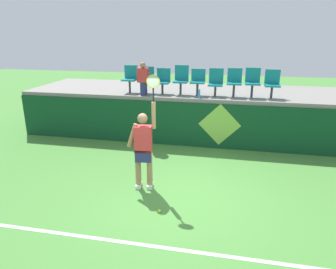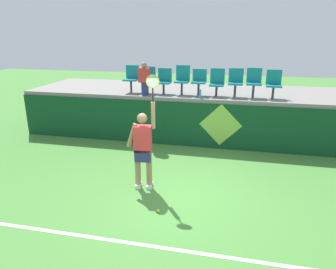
{
  "view_description": "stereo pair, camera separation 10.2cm",
  "coord_description": "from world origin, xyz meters",
  "px_view_note": "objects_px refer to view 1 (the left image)",
  "views": [
    {
      "loc": [
        1.08,
        -5.88,
        3.43
      ],
      "look_at": [
        -0.38,
        1.14,
        1.03
      ],
      "focal_mm": 33.39,
      "sensor_mm": 36.0,
      "label": 1
    },
    {
      "loc": [
        1.18,
        -5.86,
        3.43
      ],
      "look_at": [
        -0.38,
        1.14,
        1.03
      ],
      "focal_mm": 33.39,
      "sensor_mm": 36.0,
      "label": 2
    }
  ],
  "objects_px": {
    "stadium_chair_2": "(163,80)",
    "stadium_chair_7": "(253,81)",
    "spectator_0": "(143,78)",
    "stadium_chair_8": "(272,83)",
    "tennis_player": "(144,147)",
    "water_bottle": "(199,94)",
    "stadium_chair_3": "(181,78)",
    "stadium_chair_6": "(234,81)",
    "stadium_chair_0": "(130,77)",
    "stadium_chair_5": "(216,81)",
    "stadium_chair_1": "(147,78)",
    "stadium_chair_4": "(198,80)",
    "tennis_ball": "(159,211)"
  },
  "relations": [
    {
      "from": "stadium_chair_6",
      "to": "spectator_0",
      "type": "bearing_deg",
      "value": -171.68
    },
    {
      "from": "stadium_chair_2",
      "to": "stadium_chair_7",
      "type": "distance_m",
      "value": 2.77
    },
    {
      "from": "water_bottle",
      "to": "stadium_chair_4",
      "type": "distance_m",
      "value": 0.59
    },
    {
      "from": "stadium_chair_0",
      "to": "stadium_chair_7",
      "type": "bearing_deg",
      "value": 0.01
    },
    {
      "from": "stadium_chair_1",
      "to": "stadium_chair_0",
      "type": "bearing_deg",
      "value": -179.99
    },
    {
      "from": "stadium_chair_0",
      "to": "stadium_chair_2",
      "type": "distance_m",
      "value": 1.09
    },
    {
      "from": "stadium_chair_1",
      "to": "stadium_chair_8",
      "type": "bearing_deg",
      "value": 0.01
    },
    {
      "from": "stadium_chair_1",
      "to": "stadium_chair_6",
      "type": "xyz_separation_m",
      "value": [
        2.77,
        -0.0,
        0.01
      ]
    },
    {
      "from": "stadium_chair_0",
      "to": "water_bottle",
      "type": "bearing_deg",
      "value": -11.84
    },
    {
      "from": "tennis_player",
      "to": "stadium_chair_7",
      "type": "xyz_separation_m",
      "value": [
        2.41,
        3.53,
        1.0
      ]
    },
    {
      "from": "stadium_chair_8",
      "to": "tennis_player",
      "type": "bearing_deg",
      "value": -130.19
    },
    {
      "from": "stadium_chair_2",
      "to": "tennis_player",
      "type": "bearing_deg",
      "value": -84.28
    },
    {
      "from": "stadium_chair_3",
      "to": "stadium_chair_5",
      "type": "xyz_separation_m",
      "value": [
        1.08,
        0.0,
        -0.06
      ]
    },
    {
      "from": "stadium_chair_0",
      "to": "stadium_chair_5",
      "type": "bearing_deg",
      "value": 0.11
    },
    {
      "from": "stadium_chair_0",
      "to": "stadium_chair_3",
      "type": "relative_size",
      "value": 0.96
    },
    {
      "from": "stadium_chair_1",
      "to": "tennis_player",
      "type": "bearing_deg",
      "value": -75.87
    },
    {
      "from": "stadium_chair_2",
      "to": "water_bottle",
      "type": "bearing_deg",
      "value": -21.66
    },
    {
      "from": "stadium_chair_3",
      "to": "stadium_chair_8",
      "type": "xyz_separation_m",
      "value": [
        2.75,
        -0.0,
        -0.04
      ]
    },
    {
      "from": "stadium_chair_4",
      "to": "stadium_chair_8",
      "type": "relative_size",
      "value": 0.96
    },
    {
      "from": "stadium_chair_2",
      "to": "stadium_chair_5",
      "type": "xyz_separation_m",
      "value": [
        1.67,
        0.01,
        0.01
      ]
    },
    {
      "from": "tennis_ball",
      "to": "stadium_chair_0",
      "type": "bearing_deg",
      "value": 114.21
    },
    {
      "from": "stadium_chair_7",
      "to": "stadium_chair_8",
      "type": "distance_m",
      "value": 0.57
    },
    {
      "from": "stadium_chair_2",
      "to": "stadium_chair_3",
      "type": "distance_m",
      "value": 0.59
    },
    {
      "from": "stadium_chair_6",
      "to": "stadium_chair_0",
      "type": "bearing_deg",
      "value": 179.99
    },
    {
      "from": "water_bottle",
      "to": "stadium_chair_3",
      "type": "relative_size",
      "value": 0.3
    },
    {
      "from": "stadium_chair_0",
      "to": "stadium_chair_1",
      "type": "distance_m",
      "value": 0.56
    },
    {
      "from": "stadium_chair_5",
      "to": "spectator_0",
      "type": "height_order",
      "value": "spectator_0"
    },
    {
      "from": "stadium_chair_5",
      "to": "spectator_0",
      "type": "distance_m",
      "value": 2.25
    },
    {
      "from": "stadium_chair_1",
      "to": "stadium_chair_7",
      "type": "distance_m",
      "value": 3.3
    },
    {
      "from": "spectator_0",
      "to": "stadium_chair_4",
      "type": "bearing_deg",
      "value": 13.56
    },
    {
      "from": "water_bottle",
      "to": "stadium_chair_8",
      "type": "bearing_deg",
      "value": 12.92
    },
    {
      "from": "stadium_chair_2",
      "to": "stadium_chair_3",
      "type": "relative_size",
      "value": 0.88
    },
    {
      "from": "tennis_ball",
      "to": "stadium_chair_6",
      "type": "bearing_deg",
      "value": 73.88
    },
    {
      "from": "tennis_ball",
      "to": "stadium_chair_5",
      "type": "height_order",
      "value": "stadium_chair_5"
    },
    {
      "from": "stadium_chair_4",
      "to": "spectator_0",
      "type": "xyz_separation_m",
      "value": [
        -1.65,
        -0.4,
        0.06
      ]
    },
    {
      "from": "water_bottle",
      "to": "stadium_chair_1",
      "type": "relative_size",
      "value": 0.32
    },
    {
      "from": "stadium_chair_5",
      "to": "stadium_chair_3",
      "type": "bearing_deg",
      "value": -179.98
    },
    {
      "from": "stadium_chair_6",
      "to": "tennis_player",
      "type": "bearing_deg",
      "value": -117.99
    },
    {
      "from": "tennis_player",
      "to": "water_bottle",
      "type": "distance_m",
      "value": 3.23
    },
    {
      "from": "stadium_chair_7",
      "to": "stadium_chair_3",
      "type": "bearing_deg",
      "value": 179.88
    },
    {
      "from": "spectator_0",
      "to": "stadium_chair_8",
      "type": "bearing_deg",
      "value": 5.98
    },
    {
      "from": "tennis_player",
      "to": "stadium_chair_3",
      "type": "distance_m",
      "value": 3.69
    },
    {
      "from": "tennis_player",
      "to": "stadium_chair_8",
      "type": "height_order",
      "value": "tennis_player"
    },
    {
      "from": "stadium_chair_6",
      "to": "water_bottle",
      "type": "bearing_deg",
      "value": -154.39
    },
    {
      "from": "stadium_chair_1",
      "to": "stadium_chair_5",
      "type": "xyz_separation_m",
      "value": [
        2.21,
        0.01,
        -0.03
      ]
    },
    {
      "from": "stadium_chair_6",
      "to": "stadium_chair_8",
      "type": "relative_size",
      "value": 1.02
    },
    {
      "from": "stadium_chair_0",
      "to": "stadium_chair_8",
      "type": "bearing_deg",
      "value": 0.01
    },
    {
      "from": "water_bottle",
      "to": "stadium_chair_7",
      "type": "relative_size",
      "value": 0.31
    },
    {
      "from": "water_bottle",
      "to": "stadium_chair_5",
      "type": "bearing_deg",
      "value": 47.39
    },
    {
      "from": "stadium_chair_2",
      "to": "stadium_chair_6",
      "type": "distance_m",
      "value": 2.23
    }
  ]
}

